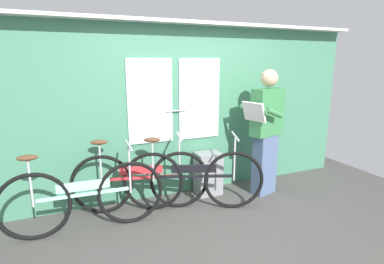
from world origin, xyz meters
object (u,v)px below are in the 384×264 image
(bicycle_near_door, at_px, (193,179))
(bicycle_by_pole, at_px, (141,181))
(bicycle_leaning_behind, at_px, (84,198))
(trash_bin_by_wall, at_px, (208,173))
(passenger_reading_newspaper, at_px, (266,130))

(bicycle_near_door, xyz_separation_m, bicycle_by_pole, (-0.62, 0.22, -0.00))
(bicycle_leaning_behind, relative_size, bicycle_by_pole, 1.05)
(bicycle_near_door, distance_m, trash_bin_by_wall, 0.53)
(bicycle_by_pole, bearing_deg, bicycle_leaning_behind, -147.42)
(bicycle_by_pole, height_order, passenger_reading_newspaper, passenger_reading_newspaper)
(bicycle_leaning_behind, bearing_deg, passenger_reading_newspaper, 4.16)
(bicycle_by_pole, relative_size, passenger_reading_newspaper, 0.96)
(bicycle_by_pole, relative_size, trash_bin_by_wall, 2.77)
(trash_bin_by_wall, bearing_deg, bicycle_by_pole, -171.95)
(bicycle_near_door, xyz_separation_m, passenger_reading_newspaper, (1.11, 0.06, 0.52))
(bicycle_by_pole, height_order, trash_bin_by_wall, bicycle_by_pole)
(passenger_reading_newspaper, height_order, trash_bin_by_wall, passenger_reading_newspaper)
(bicycle_near_door, xyz_separation_m, trash_bin_by_wall, (0.38, 0.36, -0.10))
(bicycle_leaning_behind, xyz_separation_m, bicycle_by_pole, (0.69, 0.24, 0.00))
(bicycle_near_door, height_order, bicycle_by_pole, bicycle_near_door)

